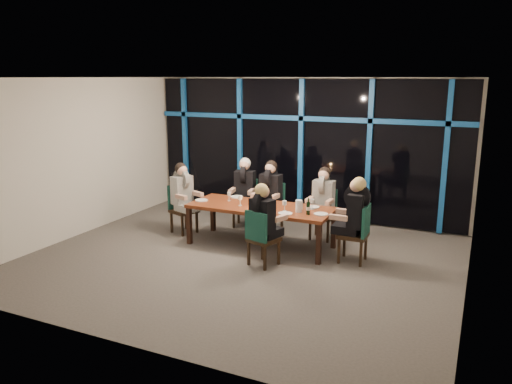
% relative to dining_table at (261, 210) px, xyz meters
% --- Properties ---
extents(room, '(7.04, 7.00, 3.02)m').
position_rel_dining_table_xyz_m(room, '(0.00, -0.80, 1.34)').
color(room, '#5E5853').
rests_on(room, ground).
extents(window_wall, '(6.86, 0.43, 2.94)m').
position_rel_dining_table_xyz_m(window_wall, '(0.01, 2.13, 0.87)').
color(window_wall, black).
rests_on(window_wall, ground).
extents(dining_table, '(2.60, 1.00, 0.75)m').
position_rel_dining_table_xyz_m(dining_table, '(0.00, 0.00, 0.00)').
color(dining_table, brown).
rests_on(dining_table, ground).
extents(chair_far_left, '(0.52, 0.52, 0.97)m').
position_rel_dining_table_xyz_m(chair_far_left, '(-0.81, 1.06, -0.14)').
color(chair_far_left, black).
rests_on(chair_far_left, ground).
extents(chair_far_mid, '(0.48, 0.48, 0.98)m').
position_rel_dining_table_xyz_m(chair_far_mid, '(-0.16, 0.90, -0.14)').
color(chair_far_mid, black).
rests_on(chair_far_mid, ground).
extents(chair_far_right, '(0.45, 0.45, 0.94)m').
position_rel_dining_table_xyz_m(chair_far_right, '(0.89, 0.94, -0.16)').
color(chair_far_right, black).
rests_on(chair_far_right, ground).
extents(chair_end_left, '(0.57, 0.57, 0.95)m').
position_rel_dining_table_xyz_m(chair_end_left, '(-1.78, 0.12, -0.15)').
color(chair_end_left, black).
rests_on(chair_end_left, ground).
extents(chair_end_right, '(0.46, 0.46, 0.98)m').
position_rel_dining_table_xyz_m(chair_end_right, '(1.80, -0.08, -0.13)').
color(chair_end_right, black).
rests_on(chair_end_right, ground).
extents(chair_near_mid, '(0.54, 0.54, 0.94)m').
position_rel_dining_table_xyz_m(chair_near_mid, '(0.41, -0.92, -0.16)').
color(chair_near_mid, black).
rests_on(chair_near_mid, ground).
extents(diner_far_left, '(0.52, 0.64, 0.94)m').
position_rel_dining_table_xyz_m(diner_far_left, '(-0.80, 0.97, 0.24)').
color(diner_far_left, black).
rests_on(diner_far_left, ground).
extents(diner_far_mid, '(0.50, 0.62, 0.95)m').
position_rel_dining_table_xyz_m(diner_far_mid, '(-0.17, 0.81, 0.25)').
color(diner_far_mid, black).
rests_on(diner_far_mid, ground).
extents(diner_far_right, '(0.47, 0.59, 0.92)m').
position_rel_dining_table_xyz_m(diner_far_right, '(0.89, 0.86, 0.22)').
color(diner_far_right, black).
rests_on(diner_far_right, ground).
extents(diner_end_left, '(0.65, 0.58, 0.93)m').
position_rel_dining_table_xyz_m(diner_end_left, '(-1.70, 0.10, 0.23)').
color(diner_end_left, black).
rests_on(diner_end_left, ground).
extents(diner_end_right, '(0.61, 0.49, 0.96)m').
position_rel_dining_table_xyz_m(diner_end_right, '(1.72, -0.08, 0.26)').
color(diner_end_right, black).
rests_on(diner_end_right, ground).
extents(diner_near_mid, '(0.55, 0.64, 0.91)m').
position_rel_dining_table_xyz_m(diner_near_mid, '(0.43, -0.84, 0.21)').
color(diner_near_mid, black).
rests_on(diner_near_mid, ground).
extents(plate_far_left, '(0.24, 0.24, 0.01)m').
position_rel_dining_table_xyz_m(plate_far_left, '(-0.70, 0.42, 0.08)').
color(plate_far_left, white).
rests_on(plate_far_left, dining_table).
extents(plate_far_mid, '(0.24, 0.24, 0.01)m').
position_rel_dining_table_xyz_m(plate_far_mid, '(-0.20, 0.25, 0.08)').
color(plate_far_mid, white).
rests_on(plate_far_mid, dining_table).
extents(plate_far_right, '(0.24, 0.24, 0.01)m').
position_rel_dining_table_xyz_m(plate_far_right, '(0.88, 0.30, 0.08)').
color(plate_far_right, white).
rests_on(plate_far_right, dining_table).
extents(plate_end_left, '(0.24, 0.24, 0.01)m').
position_rel_dining_table_xyz_m(plate_end_left, '(-1.17, -0.10, 0.08)').
color(plate_end_left, white).
rests_on(plate_end_left, dining_table).
extents(plate_end_right, '(0.24, 0.24, 0.01)m').
position_rel_dining_table_xyz_m(plate_end_right, '(1.15, -0.09, 0.08)').
color(plate_end_right, white).
rests_on(plate_end_right, dining_table).
extents(plate_near_mid, '(0.24, 0.24, 0.01)m').
position_rel_dining_table_xyz_m(plate_near_mid, '(0.59, -0.30, 0.08)').
color(plate_near_mid, white).
rests_on(plate_near_mid, dining_table).
extents(wine_bottle, '(0.07, 0.07, 0.29)m').
position_rel_dining_table_xyz_m(wine_bottle, '(0.96, -0.18, 0.18)').
color(wine_bottle, black).
rests_on(wine_bottle, dining_table).
extents(water_pitcher, '(0.13, 0.12, 0.21)m').
position_rel_dining_table_xyz_m(water_pitcher, '(0.76, -0.10, 0.17)').
color(water_pitcher, white).
rests_on(water_pitcher, dining_table).
extents(tea_light, '(0.05, 0.05, 0.03)m').
position_rel_dining_table_xyz_m(tea_light, '(-0.01, -0.20, 0.08)').
color(tea_light, '#EFA547').
rests_on(tea_light, dining_table).
extents(wine_glass_a, '(0.07, 0.07, 0.19)m').
position_rel_dining_table_xyz_m(wine_glass_a, '(-0.35, -0.12, 0.20)').
color(wine_glass_a, silver).
rests_on(wine_glass_a, dining_table).
extents(wine_glass_b, '(0.06, 0.06, 0.16)m').
position_rel_dining_table_xyz_m(wine_glass_b, '(0.12, 0.07, 0.19)').
color(wine_glass_b, silver).
rests_on(wine_glass_b, dining_table).
extents(wine_glass_c, '(0.07, 0.07, 0.19)m').
position_rel_dining_table_xyz_m(wine_glass_c, '(0.52, -0.15, 0.20)').
color(wine_glass_c, silver).
rests_on(wine_glass_c, dining_table).
extents(wine_glass_d, '(0.06, 0.06, 0.17)m').
position_rel_dining_table_xyz_m(wine_glass_d, '(-0.70, 0.11, 0.19)').
color(wine_glass_d, white).
rests_on(wine_glass_d, dining_table).
extents(wine_glass_e, '(0.07, 0.07, 0.19)m').
position_rel_dining_table_xyz_m(wine_glass_e, '(0.91, 0.16, 0.20)').
color(wine_glass_e, silver).
rests_on(wine_glass_e, dining_table).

